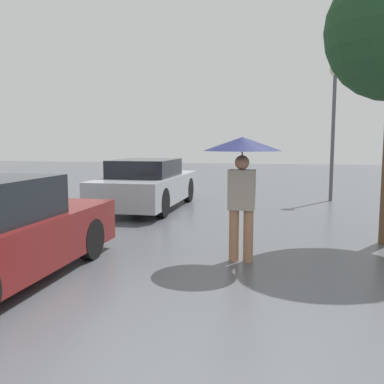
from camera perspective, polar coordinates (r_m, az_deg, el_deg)
name	(u,v)px	position (r m, az deg, el deg)	size (l,w,h in m)	color
pedestrian	(242,160)	(5.95, 6.69, 4.21)	(1.08, 1.08, 1.76)	#9E7051
parked_car_farthest	(148,185)	(10.92, -5.93, 0.97)	(1.68, 4.21, 1.25)	#9EA3A8
street_lamp	(334,105)	(12.81, 18.41, 10.93)	(0.33, 0.33, 3.82)	#515456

